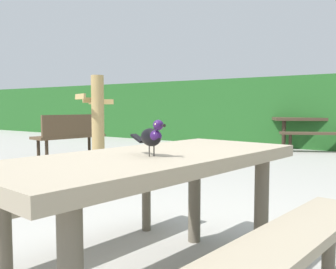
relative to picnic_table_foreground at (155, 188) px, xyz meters
name	(u,v)px	position (x,y,z in m)	size (l,w,h in m)	color
picnic_table_foreground	(155,188)	(0.00, 0.00, 0.00)	(1.86, 1.89, 0.74)	gray
bird_grackle	(152,136)	(0.06, -0.10, 0.29)	(0.28, 0.13, 0.18)	black
picnic_table_mid_left	(313,125)	(-0.95, 7.42, 0.00)	(2.29, 2.28, 0.74)	#473828
stalk_post_left_side	(98,122)	(-2.97, 2.47, 0.20)	(0.41, 0.69, 1.47)	tan
park_bench_side	(71,133)	(-4.36, 3.13, -0.07)	(0.64, 1.45, 0.84)	brown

